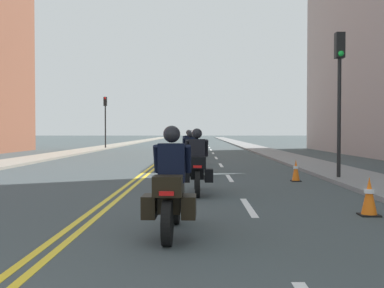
# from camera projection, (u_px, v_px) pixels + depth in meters

# --- Properties ---
(ground_plane) EXTENTS (264.00, 264.00, 0.00)m
(ground_plane) POSITION_uv_depth(u_px,v_px,m) (180.00, 146.00, 49.64)
(ground_plane) COLOR #3D4648
(sidewalk_left) EXTENTS (2.25, 144.00, 0.12)m
(sidewalk_left) POSITION_uv_depth(u_px,v_px,m) (113.00, 146.00, 49.75)
(sidewalk_left) COLOR gray
(sidewalk_left) RESTS_ON ground
(sidewalk_right) EXTENTS (2.25, 144.00, 0.12)m
(sidewalk_right) POSITION_uv_depth(u_px,v_px,m) (247.00, 146.00, 49.54)
(sidewalk_right) COLOR gray
(sidewalk_right) RESTS_ON ground
(centreline_yellow_inner) EXTENTS (0.12, 132.00, 0.01)m
(centreline_yellow_inner) POSITION_uv_depth(u_px,v_px,m) (179.00, 146.00, 49.64)
(centreline_yellow_inner) COLOR yellow
(centreline_yellow_inner) RESTS_ON ground
(centreline_yellow_outer) EXTENTS (0.12, 132.00, 0.01)m
(centreline_yellow_outer) POSITION_uv_depth(u_px,v_px,m) (181.00, 146.00, 49.64)
(centreline_yellow_outer) COLOR yellow
(centreline_yellow_outer) RESTS_ON ground
(lane_dashes_white) EXTENTS (0.14, 56.40, 0.01)m
(lane_dashes_white) POSITION_uv_depth(u_px,v_px,m) (214.00, 155.00, 30.61)
(lane_dashes_white) COLOR silver
(lane_dashes_white) RESTS_ON ground
(motorcycle_0) EXTENTS (0.77, 2.15, 1.65)m
(motorcycle_0) POSITION_uv_depth(u_px,v_px,m) (171.00, 192.00, 6.98)
(motorcycle_0) COLOR black
(motorcycle_0) RESTS_ON ground
(motorcycle_1) EXTENTS (0.77, 2.26, 1.64)m
(motorcycle_1) POSITION_uv_depth(u_px,v_px,m) (197.00, 167.00, 11.67)
(motorcycle_1) COLOR black
(motorcycle_1) RESTS_ON ground
(motorcycle_2) EXTENTS (0.78, 2.14, 1.61)m
(motorcycle_2) POSITION_uv_depth(u_px,v_px,m) (190.00, 157.00, 16.93)
(motorcycle_2) COLOR black
(motorcycle_2) RESTS_ON ground
(motorcycle_3) EXTENTS (0.76, 2.10, 1.65)m
(motorcycle_3) POSITION_uv_depth(u_px,v_px,m) (189.00, 151.00, 21.74)
(motorcycle_3) COLOR black
(motorcycle_3) RESTS_ON ground
(motorcycle_4) EXTENTS (0.78, 2.29, 1.65)m
(motorcycle_4) POSITION_uv_depth(u_px,v_px,m) (192.00, 147.00, 27.21)
(motorcycle_4) COLOR black
(motorcycle_4) RESTS_ON ground
(motorcycle_5) EXTENTS (0.76, 2.29, 1.66)m
(motorcycle_5) POSITION_uv_depth(u_px,v_px,m) (194.00, 144.00, 32.17)
(motorcycle_5) COLOR black
(motorcycle_5) RESTS_ON ground
(traffic_cone_0) EXTENTS (0.36, 0.36, 0.72)m
(traffic_cone_0) POSITION_uv_depth(u_px,v_px,m) (369.00, 197.00, 8.63)
(traffic_cone_0) COLOR black
(traffic_cone_0) RESTS_ON ground
(traffic_cone_1) EXTENTS (0.31, 0.31, 0.69)m
(traffic_cone_1) POSITION_uv_depth(u_px,v_px,m) (296.00, 170.00, 14.60)
(traffic_cone_1) COLOR black
(traffic_cone_1) RESTS_ON ground
(traffic_light_near) EXTENTS (0.28, 0.38, 4.67)m
(traffic_light_near) POSITION_uv_depth(u_px,v_px,m) (339.00, 79.00, 14.68)
(traffic_light_near) COLOR black
(traffic_light_near) RESTS_ON ground
(traffic_light_far) EXTENTS (0.28, 0.38, 4.67)m
(traffic_light_far) POSITION_uv_depth(u_px,v_px,m) (105.00, 113.00, 41.79)
(traffic_light_far) COLOR black
(traffic_light_far) RESTS_ON ground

